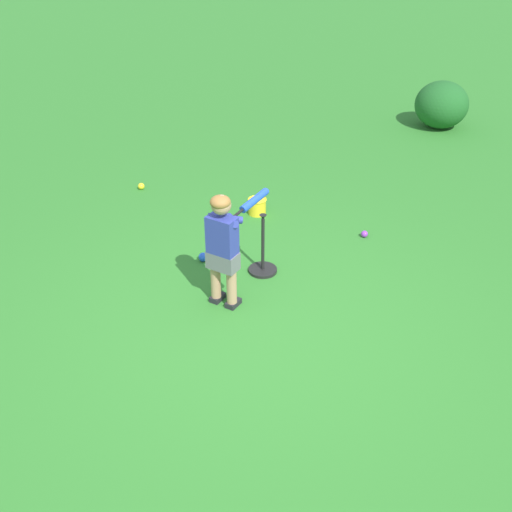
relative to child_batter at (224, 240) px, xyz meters
The scene contains 8 objects.
ground_plane 0.86m from the child_batter, 14.72° to the left, with size 40.00×40.00×0.00m, color #2D7528.
child_batter is the anchor object (origin of this frame).
play_ball_midfield 0.97m from the child_batter, behind, with size 0.09×0.09×0.09m, color blue.
play_ball_far_left 1.96m from the child_batter, 112.97° to the left, with size 0.07×0.07×0.07m, color purple.
play_ball_by_bucket 2.72m from the child_batter, behind, with size 0.08×0.08×0.08m, color yellow.
batting_tee 0.82m from the child_batter, 130.00° to the left, with size 0.28×0.28×0.62m.
toy_bucket 1.84m from the child_batter, 153.75° to the left, with size 0.22×0.22×0.19m.
shrub_left_background 5.55m from the child_batter, 129.44° to the left, with size 0.79×0.80×0.70m, color #1E5B23.
Camera 1 is at (4.00, -1.25, 3.32)m, focal length 44.24 mm.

